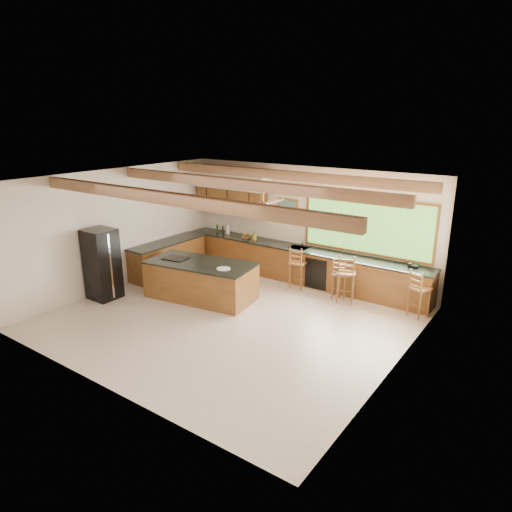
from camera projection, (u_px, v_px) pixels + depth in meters
The scene contains 9 objects.
ground at pixel (230, 318), 9.94m from camera, with size 7.20×7.20×0.00m, color beige.
room_shell at pixel (241, 213), 9.89m from camera, with size 7.27×6.54×3.02m.
counter_run at pixel (264, 262), 12.22m from camera, with size 7.12×3.10×1.22m.
island at pixel (201, 280), 10.94m from camera, with size 2.74×1.60×0.92m.
refrigerator at pixel (102, 264), 10.83m from camera, with size 0.67×0.65×1.70m.
bar_stool_a at pixel (339, 275), 10.86m from camera, with size 0.46×0.46×1.01m.
bar_stool_b at pixel (297, 264), 11.47m from camera, with size 0.44×0.44×1.11m.
bar_stool_c at pixel (346, 274), 10.60m from camera, with size 0.54×0.54×1.19m.
bar_stool_d at pixel (419, 290), 9.80m from camera, with size 0.51×0.51×1.09m.
Camera 1 is at (5.71, -7.11, 4.23)m, focal length 32.00 mm.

